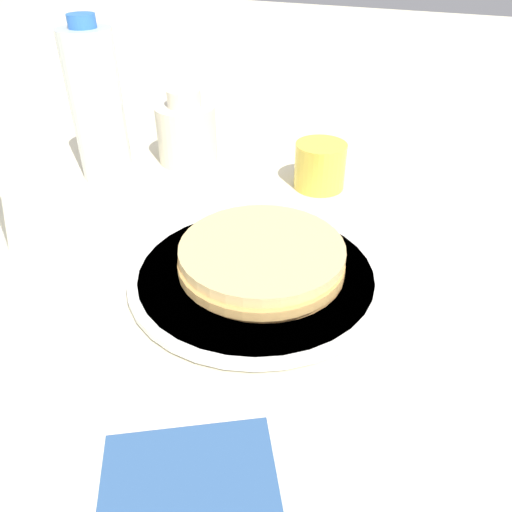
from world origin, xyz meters
TOP-DOWN VIEW (x-y plane):
  - ground_plane at (0.00, 0.00)m, footprint 4.00×4.00m
  - plate at (0.02, -0.01)m, footprint 0.29×0.29m
  - pancake_stack at (0.01, -0.01)m, footprint 0.19×0.20m
  - juice_glass at (0.02, -0.26)m, footprint 0.08×0.08m
  - cream_jug at (0.25, -0.27)m, footprint 0.10×0.10m
  - water_bottle_mid at (0.34, -0.17)m, footprint 0.08×0.08m
  - napkin at (-0.04, 0.25)m, footprint 0.16×0.15m

SIDE VIEW (x-z plane):
  - ground_plane at x=0.00m, z-range 0.00..0.00m
  - plate at x=0.02m, z-range 0.00..0.01m
  - napkin at x=-0.04m, z-range 0.00..0.02m
  - pancake_stack at x=0.01m, z-range 0.01..0.05m
  - juice_glass at x=0.02m, z-range 0.00..0.07m
  - cream_jug at x=0.25m, z-range -0.01..0.11m
  - water_bottle_mid at x=0.34m, z-range -0.01..0.23m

